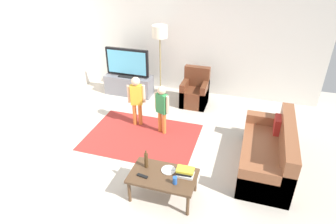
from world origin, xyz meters
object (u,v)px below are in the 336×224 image
object	(u,v)px
plate	(168,170)
couch	(270,154)
tv	(127,63)
coffee_table	(163,177)
child_center	(162,105)
tv_remote	(142,176)
tv_stand	(129,85)
child_near_tv	(136,97)
book_stack	(185,172)
bottle	(146,160)
armchair	(195,93)
floor_lamp	(160,36)
soda_can	(175,180)

from	to	relation	value
plate	couch	bearing A→B (deg)	34.84
tv	coffee_table	world-z (taller)	tv
child_center	coffee_table	distance (m)	1.79
child_center	tv_remote	bearing A→B (deg)	-81.01
tv_stand	coffee_table	bearing A→B (deg)	-58.35
child_near_tv	book_stack	bearing A→B (deg)	-49.32
tv	plate	size ratio (longest dim) A/B	5.00
child_near_tv	bottle	size ratio (longest dim) A/B	3.55
tv_stand	couch	world-z (taller)	couch
coffee_table	bottle	distance (m)	0.36
couch	armchair	bearing A→B (deg)	132.14
coffee_table	child_center	bearing A→B (deg)	108.59
tv	coffee_table	bearing A→B (deg)	-58.18
coffee_table	tv_remote	size ratio (longest dim) A/B	5.88
tv	tv_remote	distance (m)	3.65
coffee_table	tv_stand	bearing A→B (deg)	121.65
child_center	book_stack	distance (m)	1.82
child_center	book_stack	size ratio (longest dim) A/B	3.93
couch	tv_remote	xyz separation A→B (m)	(-1.83, -1.28, 0.14)
book_stack	couch	bearing A→B (deg)	40.83
couch	child_near_tv	size ratio (longest dim) A/B	1.63
tv	floor_lamp	xyz separation A→B (m)	(0.80, 0.17, 0.70)
tv_stand	floor_lamp	distance (m)	1.53
armchair	soda_can	size ratio (longest dim) A/B	7.50
tv	tv_remote	xyz separation A→B (m)	(1.65, -3.23, -0.42)
floor_lamp	child_center	xyz separation A→B (m)	(0.57, -1.61, -0.91)
bottle	tv_remote	world-z (taller)	bottle
tv_stand	armchair	world-z (taller)	armchair
tv_remote	bottle	bearing A→B (deg)	104.15
tv	child_near_tv	size ratio (longest dim) A/B	1.00
armchair	child_center	bearing A→B (deg)	-104.55
tv	book_stack	xyz separation A→B (m)	(2.25, -3.01, -0.37)
couch	coffee_table	xyz separation A→B (m)	(-1.55, -1.16, 0.08)
tv_remote	plate	size ratio (longest dim) A/B	0.77
bottle	coffee_table	bearing A→B (deg)	-18.43
child_near_tv	armchair	bearing A→B (deg)	52.98
child_center	floor_lamp	bearing A→B (deg)	109.48
tv_remote	soda_can	distance (m)	0.50
tv_stand	soda_can	world-z (taller)	soda_can
coffee_table	bottle	xyz separation A→B (m)	(-0.30, 0.10, 0.18)
book_stack	plate	bearing A→B (deg)	175.14
couch	plate	size ratio (longest dim) A/B	8.18
couch	armchair	distance (m)	2.60
tv_stand	armchair	size ratio (longest dim) A/B	1.33
tv	plate	world-z (taller)	tv
bottle	tv_remote	xyz separation A→B (m)	(0.02, -0.22, -0.12)
coffee_table	book_stack	size ratio (longest dim) A/B	3.76
armchair	tv_remote	xyz separation A→B (m)	(-0.08, -3.21, 0.13)
child_center	soda_can	xyz separation A→B (m)	(0.78, -1.80, -0.15)
plate	child_center	bearing A→B (deg)	111.53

